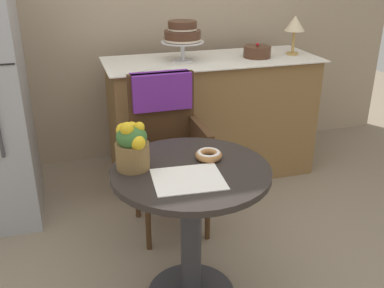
{
  "coord_description": "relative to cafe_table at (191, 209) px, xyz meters",
  "views": [
    {
      "loc": [
        -0.5,
        -1.68,
        1.6
      ],
      "look_at": [
        0.05,
        0.15,
        0.77
      ],
      "focal_mm": 41.11,
      "sensor_mm": 36.0,
      "label": 1
    }
  ],
  "objects": [
    {
      "name": "display_counter",
      "position": [
        0.55,
        1.3,
        -0.05
      ],
      "size": [
        1.56,
        0.62,
        0.9
      ],
      "color": "olive",
      "rests_on": "ground"
    },
    {
      "name": "cafe_table",
      "position": [
        0.0,
        0.0,
        0.0
      ],
      "size": [
        0.72,
        0.72,
        0.72
      ],
      "color": "#282321",
      "rests_on": "ground"
    },
    {
      "name": "table_lamp",
      "position": [
        1.18,
        1.27,
        0.61
      ],
      "size": [
        0.15,
        0.15,
        0.28
      ],
      "color": "#B28C47",
      "rests_on": "display_counter"
    },
    {
      "name": "paper_napkin",
      "position": [
        -0.04,
        -0.1,
        0.21
      ],
      "size": [
        0.31,
        0.27,
        0.0
      ],
      "primitive_type": "cube",
      "rotation": [
        0.0,
        0.0,
        -0.07
      ],
      "color": "white",
      "rests_on": "cafe_table"
    },
    {
      "name": "round_layer_cake",
      "position": [
        0.88,
        1.26,
        0.43
      ],
      "size": [
        0.2,
        0.2,
        0.11
      ],
      "color": "#4C2D1E",
      "rests_on": "display_counter"
    },
    {
      "name": "flower_vase",
      "position": [
        -0.25,
        0.08,
        0.32
      ],
      "size": [
        0.15,
        0.16,
        0.23
      ],
      "color": "brown",
      "rests_on": "cafe_table"
    },
    {
      "name": "donut_front",
      "position": [
        0.11,
        0.07,
        0.23
      ],
      "size": [
        0.13,
        0.13,
        0.04
      ],
      "color": "#AD7542",
      "rests_on": "cafe_table"
    },
    {
      "name": "wicker_chair",
      "position": [
        0.05,
        0.71,
        0.13
      ],
      "size": [
        0.42,
        0.45,
        0.95
      ],
      "rotation": [
        0.0,
        0.0,
        0.02
      ],
      "color": "#472D19",
      "rests_on": "ground"
    },
    {
      "name": "tiered_cake_stand",
      "position": [
        0.33,
        1.3,
        0.58
      ],
      "size": [
        0.3,
        0.3,
        0.28
      ],
      "color": "silver",
      "rests_on": "display_counter"
    }
  ]
}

